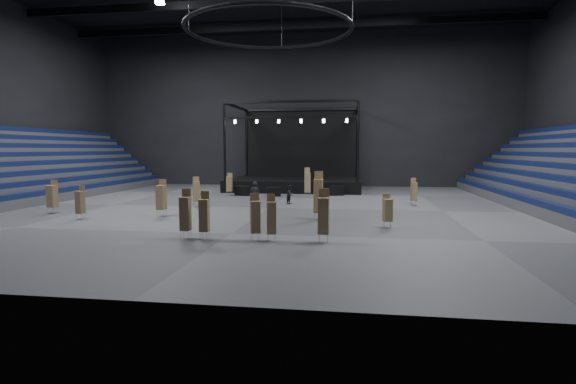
# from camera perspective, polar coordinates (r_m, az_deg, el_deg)

# --- Properties ---
(floor) EXTENTS (50.00, 50.00, 0.00)m
(floor) POSITION_cam_1_polar(r_m,az_deg,el_deg) (33.69, -2.41, -2.01)
(floor) COLOR #505153
(floor) RESTS_ON ground
(wall_back) EXTENTS (50.00, 0.20, 18.00)m
(wall_back) POSITION_cam_1_polar(r_m,az_deg,el_deg) (54.37, 1.78, 10.33)
(wall_back) COLOR black
(wall_back) RESTS_ON ground
(stage) EXTENTS (14.00, 10.00, 9.20)m
(stage) POSITION_cam_1_polar(r_m,az_deg,el_deg) (49.53, 1.11, 2.07)
(stage) COLOR black
(stage) RESTS_ON floor
(truss_ring) EXTENTS (12.30, 12.30, 5.15)m
(truss_ring) POSITION_cam_1_polar(r_m,az_deg,el_deg) (34.50, -2.50, 19.93)
(truss_ring) COLOR black
(truss_ring) RESTS_ON ceiling
(flight_case_left) EXTENTS (1.50, 1.08, 0.90)m
(flight_case_left) POSITION_cam_1_polar(r_m,az_deg,el_deg) (42.74, -5.82, 0.16)
(flight_case_left) COLOR black
(flight_case_left) RESTS_ON floor
(flight_case_mid) EXTENTS (1.40, 0.93, 0.86)m
(flight_case_mid) POSITION_cam_1_polar(r_m,az_deg,el_deg) (41.81, -1.83, 0.04)
(flight_case_mid) COLOR black
(flight_case_mid) RESTS_ON floor
(flight_case_right) EXTENTS (1.48, 0.93, 0.92)m
(flight_case_right) POSITION_cam_1_polar(r_m,az_deg,el_deg) (42.79, 6.17, 0.17)
(flight_case_right) COLOR black
(flight_case_right) RESTS_ON floor
(chair_stack_0) EXTENTS (0.46, 0.46, 2.34)m
(chair_stack_0) POSITION_cam_1_polar(r_m,az_deg,el_deg) (22.26, -10.58, -2.83)
(chair_stack_0) COLOR silver
(chair_stack_0) RESTS_ON floor
(chair_stack_1) EXTENTS (0.57, 0.57, 1.91)m
(chair_stack_1) POSITION_cam_1_polar(r_m,az_deg,el_deg) (25.58, 12.53, -2.19)
(chair_stack_1) COLOR silver
(chair_stack_1) RESTS_ON floor
(chair_stack_2) EXTENTS (0.59, 0.59, 2.41)m
(chair_stack_2) POSITION_cam_1_polar(r_m,az_deg,el_deg) (30.49, -15.78, -0.59)
(chair_stack_2) COLOR silver
(chair_stack_2) RESTS_ON floor
(chair_stack_3) EXTENTS (0.49, 0.49, 2.10)m
(chair_stack_3) POSITION_cam_1_polar(r_m,az_deg,el_deg) (30.93, -24.88, -1.13)
(chair_stack_3) COLOR silver
(chair_stack_3) RESTS_ON floor
(chair_stack_4) EXTENTS (0.52, 0.52, 2.25)m
(chair_stack_4) POSITION_cam_1_polar(r_m,az_deg,el_deg) (21.42, -2.13, -3.20)
(chair_stack_4) COLOR silver
(chair_stack_4) RESTS_ON floor
(chair_stack_5) EXTENTS (0.59, 0.59, 2.29)m
(chair_stack_5) POSITION_cam_1_polar(r_m,az_deg,el_deg) (34.41, -27.74, -0.42)
(chair_stack_5) COLOR silver
(chair_stack_5) RESTS_ON floor
(chair_stack_6) EXTENTS (0.53, 0.53, 2.15)m
(chair_stack_6) POSITION_cam_1_polar(r_m,az_deg,el_deg) (42.57, -7.45, 1.07)
(chair_stack_6) COLOR silver
(chair_stack_6) RESTS_ON floor
(chair_stack_7) EXTENTS (0.58, 0.58, 2.27)m
(chair_stack_7) POSITION_cam_1_polar(r_m,az_deg,el_deg) (21.58, -4.20, -3.08)
(chair_stack_7) COLOR silver
(chair_stack_7) RESTS_ON floor
(chair_stack_8) EXTENTS (0.55, 0.55, 3.02)m
(chair_stack_8) POSITION_cam_1_polar(r_m,az_deg,el_deg) (27.80, 3.87, -0.41)
(chair_stack_8) COLOR silver
(chair_stack_8) RESTS_ON floor
(chair_stack_9) EXTENTS (0.65, 0.65, 2.28)m
(chair_stack_9) POSITION_cam_1_polar(r_m,az_deg,el_deg) (34.98, -11.56, 0.14)
(chair_stack_9) COLOR silver
(chair_stack_9) RESTS_ON floor
(chair_stack_10) EXTENTS (0.48, 0.48, 2.45)m
(chair_stack_10) POSITION_cam_1_polar(r_m,az_deg,el_deg) (22.58, -12.89, -2.60)
(chair_stack_10) COLOR silver
(chair_stack_10) RESTS_ON floor
(chair_stack_11) EXTENTS (0.50, 0.50, 2.16)m
(chair_stack_11) POSITION_cam_1_polar(r_m,az_deg,el_deg) (36.32, 15.68, 0.11)
(chair_stack_11) COLOR silver
(chair_stack_11) RESTS_ON floor
(chair_stack_12) EXTENTS (0.52, 0.52, 2.54)m
(chair_stack_12) POSITION_cam_1_polar(r_m,az_deg,el_deg) (21.09, 4.54, -2.90)
(chair_stack_12) COLOR silver
(chair_stack_12) RESTS_ON floor
(chair_stack_13) EXTENTS (0.62, 0.62, 2.70)m
(chair_stack_13) POSITION_cam_1_polar(r_m,az_deg,el_deg) (41.15, 2.48, 1.29)
(chair_stack_13) COLOR silver
(chair_stack_13) RESTS_ON floor
(man_center) EXTENTS (0.84, 0.69, 1.98)m
(man_center) POSITION_cam_1_polar(r_m,az_deg,el_deg) (33.66, -4.22, -0.33)
(man_center) COLOR black
(man_center) RESTS_ON floor
(crew_member) EXTENTS (0.81, 0.90, 1.53)m
(crew_member) POSITION_cam_1_polar(r_m,az_deg,el_deg) (35.85, 0.28, -0.33)
(crew_member) COLOR black
(crew_member) RESTS_ON floor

